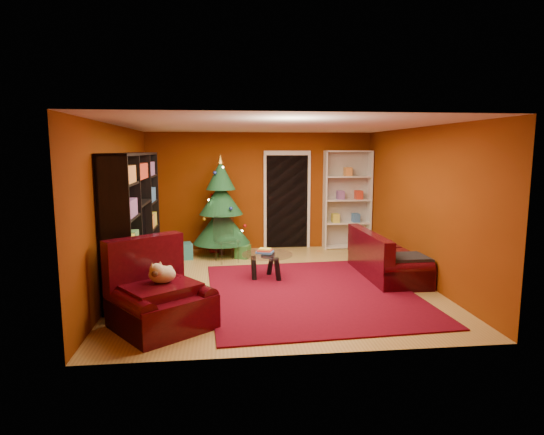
{
  "coord_description": "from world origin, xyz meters",
  "views": [
    {
      "loc": [
        -0.86,
        -7.37,
        2.21
      ],
      "look_at": [
        0.0,
        0.4,
        1.05
      ],
      "focal_mm": 30.0,
      "sensor_mm": 36.0,
      "label": 1
    }
  ],
  "objects": [
    {
      "name": "coffee_table",
      "position": [
        -0.1,
        0.21,
        0.23
      ],
      "size": [
        1.12,
        1.12,
        0.55
      ],
      "primitive_type": null,
      "rotation": [
        0.0,
        0.0,
        -0.35
      ],
      "color": "gray",
      "rests_on": "rug"
    },
    {
      "name": "christmas_tree",
      "position": [
        -0.88,
        2.15,
        1.04
      ],
      "size": [
        1.27,
        1.27,
        2.15
      ],
      "primitive_type": null,
      "rotation": [
        0.0,
        0.0,
        -0.06
      ],
      "color": "#124122",
      "rests_on": "floor"
    },
    {
      "name": "dog",
      "position": [
        -1.62,
        -1.73,
        0.67
      ],
      "size": [
        0.5,
        0.48,
        0.29
      ],
      "primitive_type": null,
      "rotation": [
        0.0,
        0.0,
        0.63
      ],
      "color": "beige",
      "rests_on": "armchair"
    },
    {
      "name": "floor",
      "position": [
        0.0,
        0.0,
        -0.03
      ],
      "size": [
        5.0,
        5.5,
        0.05
      ],
      "primitive_type": "cube",
      "color": "#AD8F48",
      "rests_on": "ground"
    },
    {
      "name": "doorway",
      "position": [
        0.6,
        2.73,
        1.05
      ],
      "size": [
        1.06,
        0.6,
        2.16
      ],
      "primitive_type": null,
      "color": "black",
      "rests_on": "floor"
    },
    {
      "name": "acrylic_chair",
      "position": [
        -0.78,
        1.54,
        0.41
      ],
      "size": [
        0.55,
        0.58,
        0.83
      ],
      "primitive_type": null,
      "rotation": [
        0.0,
        0.0,
        0.33
      ],
      "color": "#66605B",
      "rests_on": "rug"
    },
    {
      "name": "wall_right",
      "position": [
        2.52,
        0.0,
        1.3
      ],
      "size": [
        0.05,
        5.5,
        2.6
      ],
      "primitive_type": "cube",
      "color": "#733008",
      "rests_on": "ground"
    },
    {
      "name": "ceiling",
      "position": [
        0.0,
        0.0,
        2.62
      ],
      "size": [
        5.0,
        5.5,
        0.05
      ],
      "primitive_type": "cube",
      "color": "silver",
      "rests_on": "wall_back"
    },
    {
      "name": "sofa",
      "position": [
        2.02,
        0.16,
        0.41
      ],
      "size": [
        0.89,
        1.92,
        0.82
      ],
      "primitive_type": null,
      "rotation": [
        0.0,
        0.0,
        1.59
      ],
      "color": "black",
      "rests_on": "rug"
    },
    {
      "name": "gift_box_teal",
      "position": [
        -1.66,
        1.87,
        0.16
      ],
      "size": [
        0.4,
        0.4,
        0.33
      ],
      "primitive_type": "cube",
      "rotation": [
        0.0,
        0.0,
        0.24
      ],
      "color": "teal",
      "rests_on": "floor"
    },
    {
      "name": "wall_back",
      "position": [
        0.0,
        2.77,
        1.3
      ],
      "size": [
        5.0,
        0.05,
        2.6
      ],
      "primitive_type": "cube",
      "color": "#733008",
      "rests_on": "ground"
    },
    {
      "name": "media_unit",
      "position": [
        -2.27,
        0.05,
        1.09
      ],
      "size": [
        0.45,
        2.83,
        2.17
      ],
      "primitive_type": null,
      "rotation": [
        0.0,
        0.0,
        0.0
      ],
      "color": "black",
      "rests_on": "floor"
    },
    {
      "name": "gift_box_red",
      "position": [
        -1.03,
        2.46,
        0.11
      ],
      "size": [
        0.25,
        0.25,
        0.22
      ],
      "primitive_type": "cube",
      "rotation": [
        0.0,
        0.0,
        -0.11
      ],
      "color": "maroon",
      "rests_on": "floor"
    },
    {
      "name": "rug",
      "position": [
        0.51,
        -0.61,
        0.01
      ],
      "size": [
        3.31,
        3.8,
        0.02
      ],
      "primitive_type": "cube",
      "rotation": [
        0.0,
        0.0,
        0.06
      ],
      "color": "#600718",
      "rests_on": "floor"
    },
    {
      "name": "gift_box_green",
      "position": [
        -0.45,
        1.81,
        0.13
      ],
      "size": [
        0.35,
        0.35,
        0.27
      ],
      "primitive_type": "cube",
      "rotation": [
        0.0,
        0.0,
        -0.42
      ],
      "color": "#286C2D",
      "rests_on": "floor"
    },
    {
      "name": "white_bookshelf",
      "position": [
        1.95,
        2.57,
        1.1
      ],
      "size": [
        1.05,
        0.4,
        2.26
      ],
      "primitive_type": null,
      "rotation": [
        0.0,
        0.0,
        -0.02
      ],
      "color": "white",
      "rests_on": "floor"
    },
    {
      "name": "armchair",
      "position": [
        -1.63,
        -1.8,
        0.45
      ],
      "size": [
        1.61,
        1.61,
        0.9
      ],
      "primitive_type": null,
      "rotation": [
        0.0,
        0.0,
        0.63
      ],
      "color": "black",
      "rests_on": "rug"
    },
    {
      "name": "wall_left",
      "position": [
        -2.52,
        0.0,
        1.3
      ],
      "size": [
        0.05,
        5.5,
        2.6
      ],
      "primitive_type": "cube",
      "color": "#733008",
      "rests_on": "ground"
    }
  ]
}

